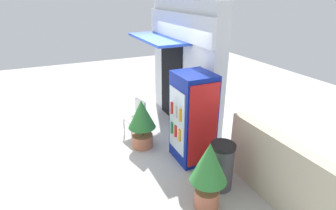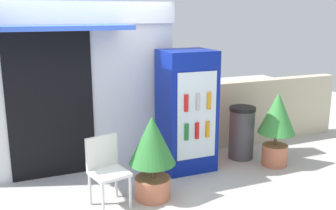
{
  "view_description": "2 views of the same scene",
  "coord_description": "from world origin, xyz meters",
  "px_view_note": "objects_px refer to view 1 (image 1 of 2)",
  "views": [
    {
      "loc": [
        5.43,
        -1.56,
        3.19
      ],
      "look_at": [
        0.84,
        0.55,
        1.05
      ],
      "focal_mm": 28.62,
      "sensor_mm": 36.0,
      "label": 1
    },
    {
      "loc": [
        -1.08,
        -4.21,
        2.34
      ],
      "look_at": [
        0.84,
        0.39,
        1.14
      ],
      "focal_mm": 41.06,
      "sensor_mm": 36.0,
      "label": 2
    }
  ],
  "objects_px": {
    "plastic_chair": "(137,115)",
    "trash_bin": "(221,166)",
    "drink_cooler": "(193,118)",
    "potted_plant_near_shop": "(142,120)",
    "potted_plant_curbside": "(209,170)"
  },
  "relations": [
    {
      "from": "potted_plant_near_shop",
      "to": "trash_bin",
      "type": "bearing_deg",
      "value": 22.9
    },
    {
      "from": "potted_plant_curbside",
      "to": "trash_bin",
      "type": "xyz_separation_m",
      "value": [
        -0.31,
        0.48,
        -0.28
      ]
    },
    {
      "from": "plastic_chair",
      "to": "drink_cooler",
      "type": "bearing_deg",
      "value": 25.89
    },
    {
      "from": "drink_cooler",
      "to": "trash_bin",
      "type": "xyz_separation_m",
      "value": [
        1.0,
        0.02,
        -0.47
      ]
    },
    {
      "from": "drink_cooler",
      "to": "plastic_chair",
      "type": "distance_m",
      "value": 1.64
    },
    {
      "from": "plastic_chair",
      "to": "potted_plant_curbside",
      "type": "xyz_separation_m",
      "value": [
        2.74,
        0.23,
        0.22
      ]
    },
    {
      "from": "drink_cooler",
      "to": "potted_plant_curbside",
      "type": "bearing_deg",
      "value": -19.31
    },
    {
      "from": "plastic_chair",
      "to": "trash_bin",
      "type": "relative_size",
      "value": 1.0
    },
    {
      "from": "drink_cooler",
      "to": "potted_plant_near_shop",
      "type": "relative_size",
      "value": 1.65
    },
    {
      "from": "plastic_chair",
      "to": "trash_bin",
      "type": "height_order",
      "value": "plastic_chair"
    },
    {
      "from": "potted_plant_near_shop",
      "to": "potted_plant_curbside",
      "type": "xyz_separation_m",
      "value": [
        2.16,
        0.3,
        0.07
      ]
    },
    {
      "from": "plastic_chair",
      "to": "potted_plant_near_shop",
      "type": "distance_m",
      "value": 0.6
    },
    {
      "from": "potted_plant_curbside",
      "to": "trash_bin",
      "type": "bearing_deg",
      "value": 123.33
    },
    {
      "from": "drink_cooler",
      "to": "potted_plant_near_shop",
      "type": "xyz_separation_m",
      "value": [
        -0.85,
        -0.77,
        -0.26
      ]
    },
    {
      "from": "drink_cooler",
      "to": "trash_bin",
      "type": "distance_m",
      "value": 1.11
    }
  ]
}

